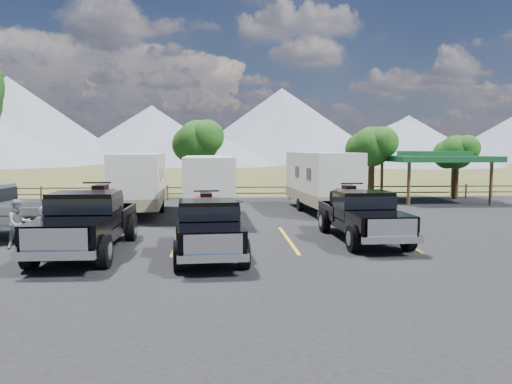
{
  "coord_description": "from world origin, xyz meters",
  "views": [
    {
      "loc": [
        -0.38,
        -14.03,
        3.39
      ],
      "look_at": [
        0.97,
        6.35,
        1.6
      ],
      "focal_mm": 35.0,
      "sensor_mm": 36.0,
      "label": 1
    }
  ],
  "objects": [
    {
      "name": "ground",
      "position": [
        0.0,
        0.0,
        0.0
      ],
      "size": [
        320.0,
        320.0,
        0.0
      ],
      "primitive_type": "plane",
      "color": "#444B1F",
      "rests_on": "ground"
    },
    {
      "name": "asphalt_lot",
      "position": [
        0.0,
        3.0,
        0.02
      ],
      "size": [
        44.0,
        34.0,
        0.04
      ],
      "primitive_type": "cube",
      "color": "black",
      "rests_on": "ground"
    },
    {
      "name": "stall_lines",
      "position": [
        0.0,
        4.0,
        0.04
      ],
      "size": [
        12.12,
        5.5,
        0.01
      ],
      "color": "gold",
      "rests_on": "asphalt_lot"
    },
    {
      "name": "tree_ne_a",
      "position": [
        8.97,
        17.01,
        3.48
      ],
      "size": [
        3.11,
        2.92,
        4.76
      ],
      "color": "black",
      "rests_on": "ground"
    },
    {
      "name": "tree_ne_b",
      "position": [
        14.98,
        18.01,
        3.13
      ],
      "size": [
        2.77,
        2.59,
        4.27
      ],
      "color": "black",
      "rests_on": "ground"
    },
    {
      "name": "tree_north",
      "position": [
        -2.03,
        19.02,
        3.83
      ],
      "size": [
        3.46,
        3.24,
        5.25
      ],
      "color": "black",
      "rests_on": "ground"
    },
    {
      "name": "rail_fence",
      "position": [
        2.0,
        18.5,
        0.61
      ],
      "size": [
        36.12,
        0.12,
        1.0
      ],
      "color": "brown",
      "rests_on": "ground"
    },
    {
      "name": "pavilion",
      "position": [
        13.0,
        17.0,
        2.79
      ],
      "size": [
        6.2,
        6.2,
        3.22
      ],
      "color": "brown",
      "rests_on": "ground"
    },
    {
      "name": "mountain_range",
      "position": [
        -7.63,
        105.98,
        7.87
      ],
      "size": [
        209.0,
        71.0,
        20.0
      ],
      "color": "gray",
      "rests_on": "ground"
    },
    {
      "name": "rig_left",
      "position": [
        -4.74,
        2.21,
        1.1
      ],
      "size": [
        2.35,
        6.6,
        2.2
      ],
      "rotation": [
        0.0,
        0.0,
        0.01
      ],
      "color": "black",
      "rests_on": "asphalt_lot"
    },
    {
      "name": "rig_center",
      "position": [
        -0.86,
        1.54,
        0.98
      ],
      "size": [
        2.4,
        5.97,
        1.95
      ],
      "rotation": [
        0.0,
        0.0,
        0.07
      ],
      "color": "black",
      "rests_on": "asphalt_lot"
    },
    {
      "name": "rig_right",
      "position": [
        4.66,
        3.76,
        1.01
      ],
      "size": [
        2.32,
        6.13,
        2.02
      ],
      "rotation": [
        0.0,
        0.0,
        0.04
      ],
      "color": "black",
      "rests_on": "asphalt_lot"
    },
    {
      "name": "trailer_left",
      "position": [
        -4.64,
        11.7,
        1.66
      ],
      "size": [
        2.78,
        8.91,
        3.09
      ],
      "rotation": [
        0.0,
        0.0,
        0.07
      ],
      "color": "silver",
      "rests_on": "asphalt_lot"
    },
    {
      "name": "trailer_center",
      "position": [
        -1.08,
        9.77,
        1.59
      ],
      "size": [
        2.48,
        8.55,
        2.97
      ],
      "rotation": [
        0.0,
        0.0,
        0.04
      ],
      "color": "silver",
      "rests_on": "asphalt_lot"
    },
    {
      "name": "trailer_right",
      "position": [
        4.84,
        12.14,
        1.68
      ],
      "size": [
        2.91,
        9.06,
        3.14
      ],
      "rotation": [
        0.0,
        0.0,
        0.08
      ],
      "color": "silver",
      "rests_on": "asphalt_lot"
    },
    {
      "name": "person_a",
      "position": [
        -5.8,
        1.28,
        0.85
      ],
      "size": [
        0.71,
        0.65,
        1.63
      ],
      "primitive_type": "imported",
      "rotation": [
        0.0,
        0.0,
        3.71
      ],
      "color": "silver",
      "rests_on": "asphalt_lot"
    },
    {
      "name": "person_b",
      "position": [
        -7.27,
        3.09,
        0.86
      ],
      "size": [
        1.01,
        0.99,
        1.64
      ],
      "primitive_type": "imported",
      "rotation": [
        0.0,
        0.0,
        0.71
      ],
      "color": "gray",
      "rests_on": "asphalt_lot"
    }
  ]
}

